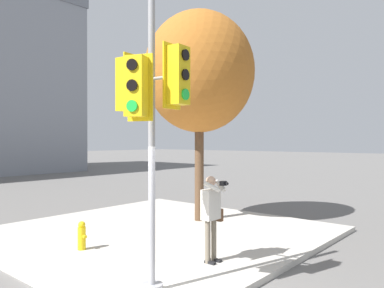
{
  "coord_description": "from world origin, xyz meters",
  "views": [
    {
      "loc": [
        -3.69,
        -3.87,
        2.59
      ],
      "look_at": [
        1.52,
        0.56,
        2.53
      ],
      "focal_mm": 35.0,
      "sensor_mm": 36.0,
      "label": 1
    }
  ],
  "objects_px": {
    "person_photographer": "(212,211)",
    "traffic_signal_pole": "(148,104)",
    "street_tree": "(199,72)",
    "fire_hydrant": "(82,236)"
  },
  "relations": [
    {
      "from": "traffic_signal_pole",
      "to": "street_tree",
      "type": "height_order",
      "value": "street_tree"
    },
    {
      "from": "person_photographer",
      "to": "street_tree",
      "type": "distance_m",
      "value": 5.33
    },
    {
      "from": "person_photographer",
      "to": "traffic_signal_pole",
      "type": "bearing_deg",
      "value": -173.96
    },
    {
      "from": "person_photographer",
      "to": "street_tree",
      "type": "bearing_deg",
      "value": 42.96
    },
    {
      "from": "person_photographer",
      "to": "street_tree",
      "type": "relative_size",
      "value": 0.27
    },
    {
      "from": "traffic_signal_pole",
      "to": "person_photographer",
      "type": "distance_m",
      "value": 2.8
    },
    {
      "from": "traffic_signal_pole",
      "to": "fire_hydrant",
      "type": "bearing_deg",
      "value": 76.4
    },
    {
      "from": "traffic_signal_pole",
      "to": "street_tree",
      "type": "distance_m",
      "value": 5.88
    },
    {
      "from": "traffic_signal_pole",
      "to": "street_tree",
      "type": "xyz_separation_m",
      "value": [
        4.86,
        2.93,
        1.53
      ]
    },
    {
      "from": "street_tree",
      "to": "fire_hydrant",
      "type": "relative_size",
      "value": 10.07
    }
  ]
}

